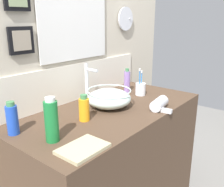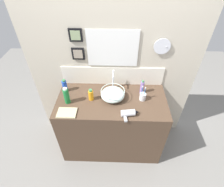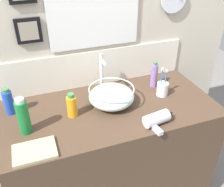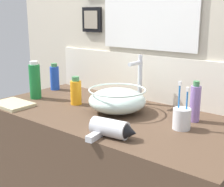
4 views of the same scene
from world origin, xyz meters
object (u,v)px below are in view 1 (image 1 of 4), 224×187
object	(u,v)px
lotion_bottle	(12,119)
glass_bowl_sink	(109,98)
toothbrush_cup	(140,89)
soap_dispenser	(127,81)
shampoo_bottle	(84,109)
spray_bottle	(51,121)
hand_towel	(83,149)
faucet	(88,80)
hair_drier	(160,103)

from	to	relation	value
lotion_bottle	glass_bowl_sink	bearing A→B (deg)	-11.34
toothbrush_cup	soap_dispenser	bearing A→B (deg)	89.69
shampoo_bottle	spray_bottle	distance (m)	0.28
glass_bowl_sink	toothbrush_cup	size ratio (longest dim) A/B	1.39
spray_bottle	soap_dispenser	world-z (taller)	spray_bottle
soap_dispenser	hand_towel	world-z (taller)	soap_dispenser
glass_bowl_sink	faucet	size ratio (longest dim) A/B	1.07
faucet	toothbrush_cup	bearing A→B (deg)	-29.23
glass_bowl_sink	toothbrush_cup	xyz separation A→B (m)	(0.35, -0.01, -0.01)
hair_drier	glass_bowl_sink	bearing A→B (deg)	124.48
hair_drier	spray_bottle	distance (m)	0.74
hair_drier	soap_dispenser	world-z (taller)	soap_dispenser
toothbrush_cup	faucet	bearing A→B (deg)	150.77
faucet	spray_bottle	xyz separation A→B (m)	(-0.53, -0.28, -0.05)
faucet	spray_bottle	distance (m)	0.60
glass_bowl_sink	spray_bottle	distance (m)	0.53
toothbrush_cup	hand_towel	distance (m)	0.89
toothbrush_cup	spray_bottle	distance (m)	0.89
glass_bowl_sink	hair_drier	xyz separation A→B (m)	(0.19, -0.27, -0.03)
soap_dispenser	hand_towel	bearing A→B (deg)	-156.23
toothbrush_cup	spray_bottle	size ratio (longest dim) A/B	0.95
faucet	hand_towel	world-z (taller)	faucet
hand_towel	soap_dispenser	bearing A→B (deg)	23.77
hand_towel	faucet	bearing A→B (deg)	42.07
shampoo_bottle	hand_towel	xyz separation A→B (m)	(-0.24, -0.24, -0.06)
faucet	hair_drier	world-z (taller)	faucet
glass_bowl_sink	spray_bottle	bearing A→B (deg)	-170.25
lotion_bottle	soap_dispenser	world-z (taller)	soap_dispenser
glass_bowl_sink	hair_drier	world-z (taller)	glass_bowl_sink
hand_towel	lotion_bottle	bearing A→B (deg)	104.91
shampoo_bottle	lotion_bottle	xyz separation A→B (m)	(-0.34, 0.15, 0.01)
faucet	toothbrush_cup	xyz separation A→B (m)	(0.35, -0.20, -0.10)
glass_bowl_sink	lotion_bottle	distance (m)	0.61
lotion_bottle	soap_dispenser	bearing A→B (deg)	-0.45
toothbrush_cup	soap_dispenser	xyz separation A→B (m)	(0.00, 0.12, 0.04)
hair_drier	toothbrush_cup	bearing A→B (deg)	56.78
glass_bowl_sink	shampoo_bottle	size ratio (longest dim) A/B	1.87
glass_bowl_sink	lotion_bottle	world-z (taller)	lotion_bottle
spray_bottle	glass_bowl_sink	bearing A→B (deg)	9.75
hair_drier	toothbrush_cup	distance (m)	0.31
faucet	spray_bottle	world-z (taller)	faucet
lotion_bottle	hand_towel	xyz separation A→B (m)	(0.10, -0.38, -0.07)
faucet	soap_dispenser	distance (m)	0.37
glass_bowl_sink	faucet	distance (m)	0.21
hair_drier	spray_bottle	xyz separation A→B (m)	(-0.71, 0.18, 0.07)
lotion_bottle	spray_bottle	bearing A→B (deg)	-70.32
glass_bowl_sink	spray_bottle	size ratio (longest dim) A/B	1.32
toothbrush_cup	soap_dispenser	size ratio (longest dim) A/B	1.10
glass_bowl_sink	soap_dispenser	distance (m)	0.37
shampoo_bottle	spray_bottle	bearing A→B (deg)	-166.91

